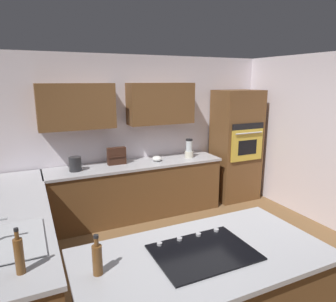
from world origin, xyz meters
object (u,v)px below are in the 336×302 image
Objects in this scene: mixing_bowl at (157,159)px; sink_unit at (13,240)px; oil_bottle at (97,259)px; blender at (189,150)px; wall_oven at (236,146)px; spice_rack at (117,156)px; dish_soap_bottle at (19,255)px; cooktop at (203,252)px; kettle at (75,164)px.

sink_unit is at bearing 41.97° from mixing_bowl.
blender is at bearing -129.62° from oil_bottle.
wall_oven is 6.32× the size of blender.
blender reaches higher than spice_rack.
blender is 1.11× the size of spice_rack.
dish_soap_bottle reaches higher than blender.
sink_unit is 1.55m from cooktop.
oil_bottle reaches higher than cooktop.
blender reaches higher than mixing_bowl.
cooktop is 3.64× the size of kettle.
cooktop is 2.63× the size of spice_rack.
kettle is (1.90, 0.00, -0.03)m from blender.
kettle is at bearing 0.00° from blender.
oil_bottle reaches higher than sink_unit.
dish_soap_bottle is (3.62, 2.36, 0.02)m from wall_oven.
oil_bottle reaches higher than mixing_bowl.
oil_bottle is (1.54, 2.59, 0.07)m from mixing_bowl.
sink_unit is 2.80m from mixing_bowl.
spice_rack is 0.66m from kettle.
dish_soap_bottle reaches higher than spice_rack.
cooktop is at bearing 149.17° from sink_unit.
kettle is (2.90, 0.01, -0.01)m from wall_oven.
sink_unit is 4.34× the size of mixing_bowl.
wall_oven is at bearing -179.61° from mixing_bowl.
cooktop is 2.25× the size of dish_soap_bottle.
oil_bottle is (0.79, -0.08, 0.11)m from cooktop.
wall_oven is at bearing -146.90° from dish_soap_bottle.
dish_soap_bottle reaches higher than mixing_bowl.
spice_rack is at bearing -171.69° from kettle.
mixing_bowl is at bearing 0.39° from wall_oven.
blender is 1.99× the size of mixing_bowl.
kettle is 2.46m from dish_soap_bottle.
mixing_bowl is 3.10m from dish_soap_bottle.
oil_bottle is at bearing 50.38° from blender.
cooktop is 2.59× the size of oil_bottle.
blender is 3.52m from dish_soap_bottle.
sink_unit is 3.27m from blender.
cooktop is 0.81m from oil_bottle.
wall_oven is 6.02× the size of dish_soap_bottle.
wall_oven is 12.58× the size of mixing_bowl.
wall_oven is 4.13m from sink_unit.
cooktop is at bearing 48.75° from wall_oven.
wall_oven reaches higher than kettle.
mixing_bowl is 0.56× the size of spice_rack.
blender is 1.25m from spice_rack.
kettle is at bearing -112.61° from sink_unit.
blender is at bearing -116.80° from cooktop.
dish_soap_bottle is at bearing 72.96° from kettle.
sink_unit is 2.43m from spice_rack.
wall_oven reaches higher than cooktop.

